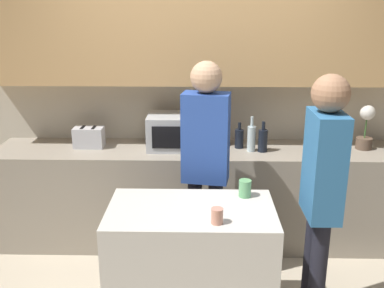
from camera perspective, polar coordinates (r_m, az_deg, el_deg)
name	(u,v)px	position (r m, az deg, el deg)	size (l,w,h in m)	color
back_wall	(199,72)	(4.08, 0.91, 9.18)	(6.40, 0.40, 2.70)	beige
back_counter	(198,195)	(4.12, 0.82, -6.56)	(3.60, 0.62, 0.89)	gray
kitchen_island	(191,269)	(3.09, -0.11, -15.58)	(1.07, 0.62, 0.88)	beige
microwave	(177,131)	(3.96, -1.86, 1.62)	(0.52, 0.39, 0.30)	#B7BABC
toaster	(89,137)	(4.10, -12.96, 0.85)	(0.26, 0.16, 0.18)	silver
potted_plant	(366,127)	(4.20, 21.20, 2.01)	(0.14, 0.14, 0.40)	brown
bottle_0	(225,133)	(4.05, 4.24, 1.44)	(0.07, 0.07, 0.31)	maroon
bottle_1	(239,138)	(3.99, 6.01, 0.74)	(0.08, 0.08, 0.23)	black
bottle_2	(251,138)	(3.91, 7.55, 0.75)	(0.07, 0.07, 0.31)	silver
bottle_3	(263,140)	(3.92, 8.98, 0.49)	(0.08, 0.08, 0.27)	black
cup_0	(245,188)	(3.04, 6.74, -5.62)	(0.08, 0.08, 0.12)	#61A86C
cup_1	(217,216)	(2.68, 3.21, -9.10)	(0.07, 0.07, 0.10)	tan
person_left	(206,155)	(3.34, 1.73, -1.42)	(0.37, 0.24, 1.74)	black
person_center	(322,186)	(2.91, 16.19, -5.11)	(0.23, 0.34, 1.74)	black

